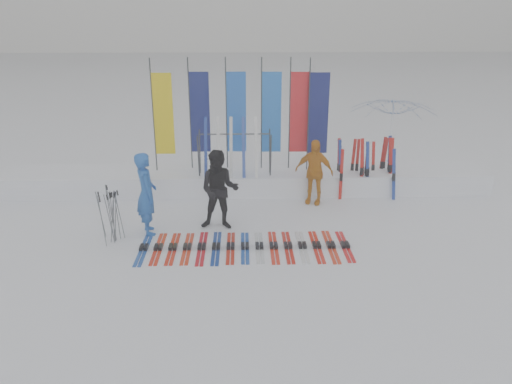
{
  "coord_description": "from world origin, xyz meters",
  "views": [
    {
      "loc": [
        -0.12,
        -9.36,
        4.94
      ],
      "look_at": [
        0.2,
        1.6,
        1.0
      ],
      "focal_mm": 35.0,
      "sensor_mm": 36.0,
      "label": 1
    }
  ],
  "objects_px": {
    "person_black": "(219,190)",
    "person_yellow": "(314,172)",
    "ski_rack": "(235,148)",
    "ski_row": "(245,246)",
    "person_blue": "(146,194)",
    "tent_canopy": "(391,135)"
  },
  "relations": [
    {
      "from": "tent_canopy",
      "to": "ski_rack",
      "type": "relative_size",
      "value": 1.35
    },
    {
      "from": "tent_canopy",
      "to": "ski_row",
      "type": "distance_m",
      "value": 7.36
    },
    {
      "from": "person_blue",
      "to": "person_black",
      "type": "xyz_separation_m",
      "value": [
        1.69,
        0.24,
        -0.01
      ]
    },
    {
      "from": "person_black",
      "to": "person_yellow",
      "type": "height_order",
      "value": "person_black"
    },
    {
      "from": "ski_rack",
      "to": "person_black",
      "type": "bearing_deg",
      "value": -98.25
    },
    {
      "from": "person_blue",
      "to": "person_yellow",
      "type": "bearing_deg",
      "value": -84.73
    },
    {
      "from": "person_black",
      "to": "ski_rack",
      "type": "bearing_deg",
      "value": 86.61
    },
    {
      "from": "person_black",
      "to": "ski_row",
      "type": "xyz_separation_m",
      "value": [
        0.59,
        -1.14,
        -0.94
      ]
    },
    {
      "from": "person_black",
      "to": "ski_rack",
      "type": "height_order",
      "value": "person_black"
    },
    {
      "from": "ski_row",
      "to": "ski_rack",
      "type": "relative_size",
      "value": 2.29
    },
    {
      "from": "person_black",
      "to": "ski_row",
      "type": "distance_m",
      "value": 1.59
    },
    {
      "from": "person_black",
      "to": "ski_row",
      "type": "relative_size",
      "value": 0.42
    },
    {
      "from": "person_blue",
      "to": "person_yellow",
      "type": "xyz_separation_m",
      "value": [
        4.18,
        1.88,
        -0.09
      ]
    },
    {
      "from": "person_blue",
      "to": "ski_rack",
      "type": "xyz_separation_m",
      "value": [
        2.03,
        2.6,
        0.4
      ]
    },
    {
      "from": "person_black",
      "to": "ski_rack",
      "type": "distance_m",
      "value": 2.42
    },
    {
      "from": "tent_canopy",
      "to": "ski_row",
      "type": "relative_size",
      "value": 0.59
    },
    {
      "from": "person_blue",
      "to": "ski_rack",
      "type": "distance_m",
      "value": 3.32
    },
    {
      "from": "person_blue",
      "to": "ski_row",
      "type": "distance_m",
      "value": 2.63
    },
    {
      "from": "person_black",
      "to": "person_yellow",
      "type": "xyz_separation_m",
      "value": [
        2.49,
        1.64,
        -0.08
      ]
    },
    {
      "from": "ski_row",
      "to": "tent_canopy",
      "type": "bearing_deg",
      "value": 49.19
    },
    {
      "from": "person_blue",
      "to": "tent_canopy",
      "type": "xyz_separation_m",
      "value": [
        7.02,
        4.59,
        0.26
      ]
    },
    {
      "from": "person_yellow",
      "to": "ski_row",
      "type": "bearing_deg",
      "value": -102.6
    }
  ]
}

